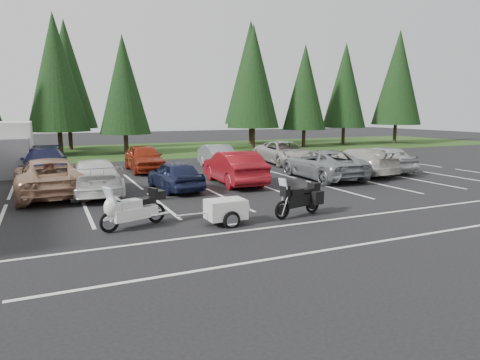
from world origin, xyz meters
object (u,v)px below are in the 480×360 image
object	(u,v)px
car_near_8	(380,158)
car_far_3	(219,157)
car_near_2	(49,177)
car_near_7	(357,161)
car_near_3	(95,177)
car_near_6	(322,164)
adventure_motorcycle	(298,196)
box_truck	(9,148)
car_far_1	(45,163)
car_far_4	(285,153)
car_near_4	(175,175)
touring_motorcycle	(134,206)
car_near_5	(234,167)
car_far_2	(144,158)
cargo_trailer	(226,212)

from	to	relation	value
car_near_8	car_far_3	xyz separation A→B (m)	(-8.09, 5.20, -0.06)
car_near_2	car_near_7	bearing A→B (deg)	175.40
car_near_3	car_near_7	bearing A→B (deg)	-176.95
car_near_6	adventure_motorcycle	distance (m)	8.51
box_truck	car_near_6	size ratio (longest dim) A/B	1.02
box_truck	car_near_6	xyz separation A→B (m)	(15.09, -8.65, -0.68)
car_far_1	car_far_3	world-z (taller)	car_far_1
car_near_6	car_far_4	size ratio (longest dim) A/B	1.01
car_near_3	car_near_6	distance (m)	11.37
box_truck	car_near_4	world-z (taller)	box_truck
car_near_6	touring_motorcycle	distance (m)	12.22
car_far_4	adventure_motorcycle	xyz separation A→B (m)	(-6.93, -12.75, -0.06)
car_far_4	touring_motorcycle	world-z (taller)	car_far_4
box_truck	car_far_4	xyz separation A→B (m)	(16.48, -2.38, -0.69)
car_far_1	car_far_4	size ratio (longest dim) A/B	1.00
car_near_3	car_near_8	xyz separation A→B (m)	(15.98, 0.35, 0.02)
car_far_3	touring_motorcycle	xyz separation A→B (m)	(-7.38, -11.58, -0.04)
car_far_1	car_far_3	bearing A→B (deg)	-0.24
car_near_7	car_far_4	bearing A→B (deg)	-81.49
adventure_motorcycle	car_near_5	bearing A→B (deg)	71.30
car_far_2	cargo_trailer	xyz separation A→B (m)	(-0.24, -13.08, -0.38)
car_near_6	car_near_8	size ratio (longest dim) A/B	1.20
box_truck	car_near_5	bearing A→B (deg)	-39.05
car_near_8	car_far_1	world-z (taller)	car_far_1
car_near_2	adventure_motorcycle	distance (m)	10.54
car_near_2	car_near_3	size ratio (longest dim) A/B	1.11
car_far_4	cargo_trailer	xyz separation A→B (m)	(-9.55, -12.71, -0.35)
car_near_7	adventure_motorcycle	size ratio (longest dim) A/B	2.26
car_near_5	car_far_1	world-z (taller)	car_near_5
cargo_trailer	adventure_motorcycle	world-z (taller)	adventure_motorcycle
car_far_4	cargo_trailer	distance (m)	15.90
car_near_8	car_far_2	xyz separation A→B (m)	(-12.54, 5.88, 0.01)
car_near_2	cargo_trailer	xyz separation A→B (m)	(4.96, -7.28, -0.40)
car_near_7	car_far_3	size ratio (longest dim) A/B	1.18
car_near_7	touring_motorcycle	distance (m)	14.75
car_near_2	car_near_5	bearing A→B (deg)	173.74
car_near_7	car_far_1	size ratio (longest dim) A/B	0.94
car_near_5	car_far_3	bearing A→B (deg)	-101.13
car_far_3	car_near_8	bearing A→B (deg)	-30.39
car_near_4	car_near_5	size ratio (longest dim) A/B	0.81
car_far_4	car_near_6	bearing A→B (deg)	-98.70
car_near_7	car_far_4	size ratio (longest dim) A/B	0.95
car_near_2	car_near_8	distance (m)	17.74
car_far_3	car_near_2	bearing A→B (deg)	-149.75
cargo_trailer	car_near_2	bearing A→B (deg)	123.64
car_near_4	car_far_3	bearing A→B (deg)	-131.48
car_far_2	car_far_3	size ratio (longest dim) A/B	1.06
car_near_8	car_far_4	distance (m)	6.38
car_near_8	car_far_1	size ratio (longest dim) A/B	0.84
car_near_8	touring_motorcycle	distance (m)	16.74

